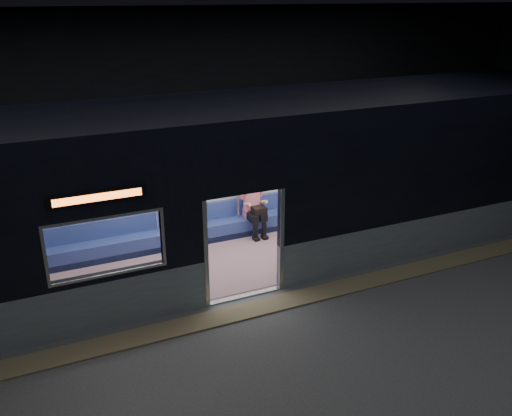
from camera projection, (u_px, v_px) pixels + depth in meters
station_floor at (269, 326)px, 9.26m from camera, size 24.00×14.00×0.01m
station_envelope at (271, 113)px, 7.90m from camera, size 24.00×14.00×5.00m
tactile_strip at (255, 309)px, 9.71m from camera, size 22.80×0.50×0.03m
metro_car at (214, 180)px, 10.73m from camera, size 18.00×3.04×3.35m
passenger at (253, 202)px, 12.45m from camera, size 0.45×0.73×1.40m
handbag at (259, 210)px, 12.31m from camera, size 0.33×0.29×0.15m
transit_map at (363, 156)px, 13.69m from camera, size 0.92×0.03×0.60m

